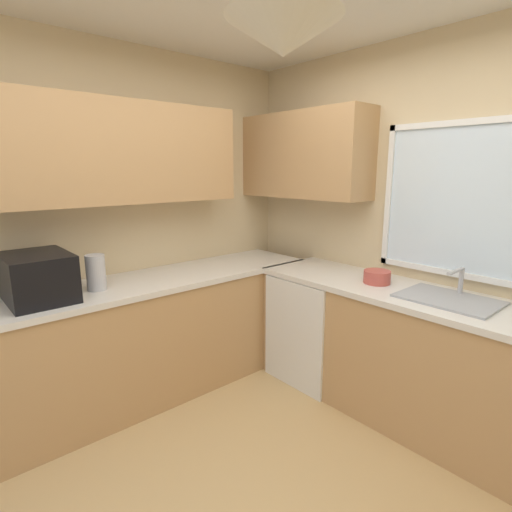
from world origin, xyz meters
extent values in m
cube|color=beige|center=(0.00, 1.65, 1.29)|extent=(3.77, 0.06, 2.59)
cube|color=beige|center=(-1.85, 0.00, 1.29)|extent=(0.06, 3.36, 2.59)
cube|color=silver|center=(0.15, 1.61, 1.49)|extent=(1.21, 0.02, 0.94)
cube|color=white|center=(0.15, 1.60, 1.98)|extent=(1.29, 0.04, 0.04)
cube|color=white|center=(0.15, 1.60, 1.00)|extent=(1.29, 0.04, 0.04)
cube|color=white|center=(-0.47, 1.60, 1.49)|extent=(0.04, 0.04, 1.02)
cube|color=tan|center=(-1.66, -0.20, 1.80)|extent=(0.32, 2.27, 0.70)
cube|color=tan|center=(-1.21, 1.46, 1.80)|extent=(1.22, 0.32, 0.70)
cone|color=silver|center=(0.00, 0.00, 2.17)|extent=(0.44, 0.44, 0.14)
cube|color=tan|center=(-1.51, 0.00, 0.43)|extent=(0.62, 2.94, 0.86)
cube|color=silver|center=(-1.51, 0.00, 0.88)|extent=(0.65, 2.97, 0.04)
cube|color=tan|center=(0.21, 1.31, 0.43)|extent=(2.83, 0.62, 0.86)
cube|color=silver|center=(0.21, 1.31, 0.88)|extent=(2.86, 0.65, 0.04)
cube|color=white|center=(-0.85, 1.28, 0.43)|extent=(0.60, 0.60, 0.86)
cube|color=black|center=(-1.51, -0.58, 1.05)|extent=(0.48, 0.36, 0.29)
cylinder|color=#B7B7BC|center=(-1.49, -0.24, 1.02)|extent=(0.12, 0.12, 0.24)
cube|color=#9EA0A5|center=(0.15, 1.31, 0.90)|extent=(0.56, 0.40, 0.02)
cylinder|color=#B7B7BC|center=(0.15, 1.47, 0.99)|extent=(0.03, 0.03, 0.18)
cylinder|color=#B7B7BC|center=(0.15, 1.37, 1.08)|extent=(0.02, 0.20, 0.02)
cylinder|color=#B74C42|center=(-0.35, 1.31, 0.95)|extent=(0.19, 0.19, 0.09)
camera|label=1|loc=(1.14, -1.13, 1.69)|focal=28.05mm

